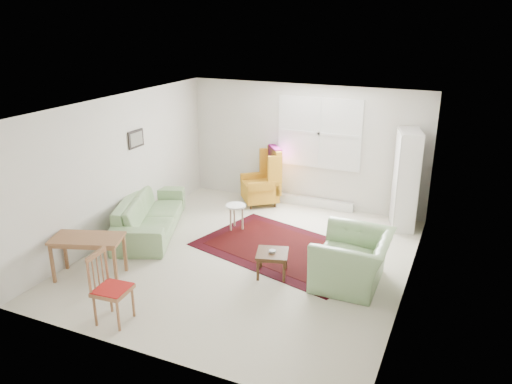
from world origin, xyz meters
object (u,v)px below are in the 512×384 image
at_px(wingback_chair, 260,176).
at_px(stool, 236,217).
at_px(sofa, 150,207).
at_px(cabinet, 406,180).
at_px(desk_chair, 112,288).
at_px(desk, 89,257).
at_px(armchair, 353,255).
at_px(coffee_table, 272,263).

distance_m(wingback_chair, stool, 1.45).
distance_m(sofa, cabinet, 4.72).
relative_size(cabinet, desk_chair, 1.91).
bearing_deg(desk_chair, sofa, 21.01).
distance_m(stool, desk, 2.79).
xyz_separation_m(wingback_chair, desk, (-1.11, -3.90, -0.28)).
relative_size(sofa, desk, 2.25).
distance_m(armchair, cabinet, 2.55).
xyz_separation_m(sofa, cabinet, (4.20, 2.10, 0.45)).
relative_size(desk, desk_chair, 1.08).
bearing_deg(armchair, coffee_table, -78.93).
bearing_deg(sofa, cabinet, -86.06).
height_order(wingback_chair, desk_chair, wingback_chair).
xyz_separation_m(armchair, desk_chair, (-2.58, -2.22, 0.02)).
distance_m(armchair, stool, 2.68).
bearing_deg(wingback_chair, cabinet, 51.27).
distance_m(wingback_chair, desk, 4.07).
bearing_deg(armchair, stool, -114.66).
height_order(armchair, desk, armchair).
height_order(sofa, stool, sofa).
bearing_deg(wingback_chair, desk_chair, -38.83).
bearing_deg(wingback_chair, stool, -33.61).
bearing_deg(desk, cabinet, 44.05).
bearing_deg(coffee_table, cabinet, 60.72).
height_order(wingback_chair, coffee_table, wingback_chair).
xyz_separation_m(sofa, coffee_table, (2.67, -0.62, -0.28)).
bearing_deg(desk, sofa, 95.31).
relative_size(wingback_chair, desk, 1.18).
bearing_deg(desk_chair, armchair, -54.29).
bearing_deg(stool, wingback_chair, 95.12).
bearing_deg(sofa, desk_chair, -176.60).
bearing_deg(cabinet, armchair, -113.13).
height_order(sofa, desk, sofa).
xyz_separation_m(cabinet, desk_chair, (-2.93, -4.70, -0.44)).
xyz_separation_m(armchair, stool, (-2.44, 1.08, -0.22)).
distance_m(sofa, stool, 1.58).
height_order(armchair, wingback_chair, wingback_chair).
bearing_deg(sofa, stool, -86.08).
height_order(wingback_chair, desk, wingback_chair).
bearing_deg(wingback_chair, armchair, 7.27).
bearing_deg(coffee_table, sofa, 166.84).
distance_m(wingback_chair, desk_chair, 4.70).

